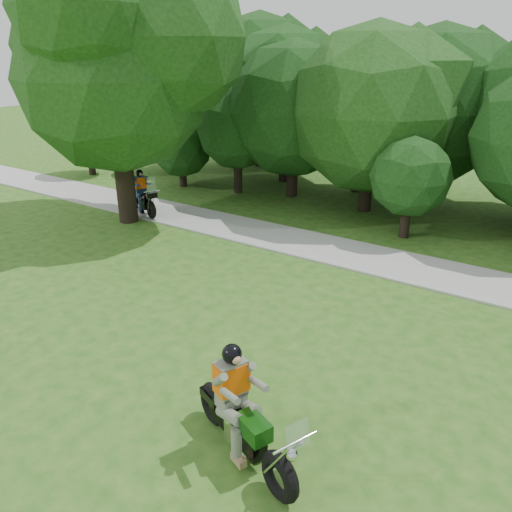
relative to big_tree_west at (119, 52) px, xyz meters
The scene contains 5 objects.
ground 13.82m from the big_tree_west, 33.03° to the right, with size 100.00×100.00×0.00m, color #245418.
walkway 12.05m from the big_tree_west, ahead, with size 60.00×2.20×0.06m, color #989893.
big_tree_west is the anchor object (origin of this frame).
chopper_motorcycle 13.40m from the big_tree_west, 36.29° to the right, with size 2.54×1.40×1.87m.
touring_motorcycle 5.13m from the big_tree_west, 102.69° to the left, with size 2.04×1.30×1.65m.
Camera 1 is at (3.05, -5.43, 5.93)m, focal length 35.00 mm.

